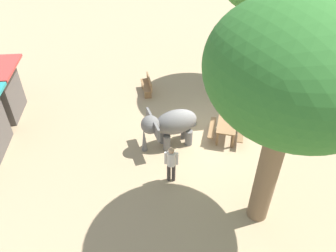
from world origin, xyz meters
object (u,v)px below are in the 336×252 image
Objects in this scene: picnic_table_near at (227,127)px; shade_tree_main at (295,72)px; wooden_bench at (147,85)px; person_handler at (171,162)px; feed_bucket at (192,121)px; elephant at (170,124)px.

shade_tree_main is at bearing 19.73° from picnic_table_near.
wooden_bench is 0.76× the size of picnic_table_near.
shade_tree_main is (-1.85, -2.74, 4.54)m from person_handler.
person_handler is 5.61m from shade_tree_main.
shade_tree_main is 6.40m from picnic_table_near.
feed_bucket is (5.19, 1.38, -5.32)m from shade_tree_main.
elephant is at bearing -176.30° from wooden_bench.
wooden_bench is (6.28, 0.55, -0.48)m from person_handler.
picnic_table_near is (-4.02, -3.20, 0.12)m from wooden_bench.
shade_tree_main is (-3.90, -2.55, 4.41)m from elephant.
elephant is 4.34m from wooden_bench.
shade_tree_main is at bearing -165.12° from feed_bucket.
wooden_bench is at bearing 16.63° from person_handler.
feed_bucket is (-2.94, -1.91, -0.31)m from wooden_bench.
shade_tree_main is 3.85× the size of picnic_table_near.
person_handler is at bearing -30.96° from picnic_table_near.
picnic_table_near is (0.21, -2.46, -0.49)m from elephant.
wooden_bench is at bearing -93.16° from elephant.
elephant is 2.52m from picnic_table_near.
feed_bucket is at bearing -153.22° from wooden_bench.
elephant is 6.78× the size of feed_bucket.
feed_bucket is at bearing -10.50° from person_handler.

